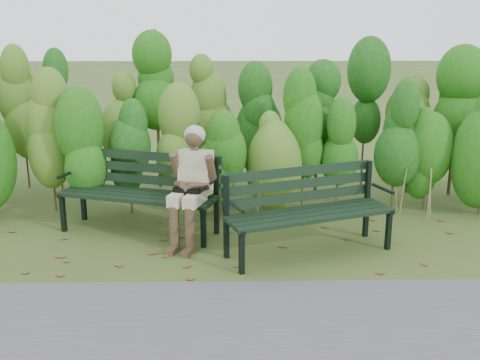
{
  "coord_description": "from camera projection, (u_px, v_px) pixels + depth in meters",
  "views": [
    {
      "loc": [
        -0.14,
        -6.26,
        2.54
      ],
      "look_at": [
        0.0,
        0.35,
        0.75
      ],
      "focal_mm": 42.0,
      "sensor_mm": 36.0,
      "label": 1
    }
  ],
  "objects": [
    {
      "name": "leaf_litter",
      "position": [
        256.0,
        251.0,
        6.62
      ],
      "size": [
        5.44,
        2.13,
        0.01
      ],
      "color": "brown",
      "rests_on": "ground"
    },
    {
      "name": "bench_left",
      "position": [
        142.0,
        186.0,
        7.17
      ],
      "size": [
        2.11,
        1.24,
        1.01
      ],
      "color": "black",
      "rests_on": "ground"
    },
    {
      "name": "seated_woman",
      "position": [
        191.0,
        178.0,
        6.71
      ],
      "size": [
        0.61,
        0.87,
        1.43
      ],
      "color": "beige",
      "rests_on": "ground"
    },
    {
      "name": "bench_right",
      "position": [
        306.0,
        204.0,
        6.49
      ],
      "size": [
        2.05,
        1.28,
        0.98
      ],
      "color": "black",
      "rests_on": "ground"
    },
    {
      "name": "footpath",
      "position": [
        246.0,
        349.0,
        4.58
      ],
      "size": [
        60.0,
        2.5,
        0.01
      ],
      "primitive_type": "cube",
      "color": "#474749",
      "rests_on": "ground"
    },
    {
      "name": "ground",
      "position": [
        241.0,
        248.0,
        6.7
      ],
      "size": [
        80.0,
        80.0,
        0.0
      ],
      "primitive_type": "plane",
      "color": "#3D4B20"
    },
    {
      "name": "hedge_band",
      "position": [
        238.0,
        119.0,
        8.17
      ],
      "size": [
        11.04,
        1.67,
        2.42
      ],
      "color": "#47381E",
      "rests_on": "ground"
    }
  ]
}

